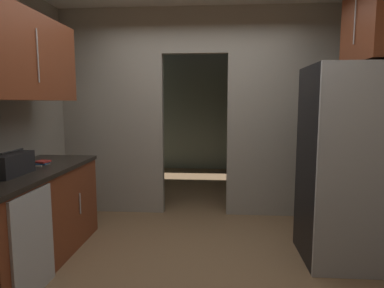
{
  "coord_description": "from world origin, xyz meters",
  "views": [
    {
      "loc": [
        0.24,
        -2.88,
        1.51
      ],
      "look_at": [
        -0.05,
        0.86,
        1.04
      ],
      "focal_mm": 31.11,
      "sensor_mm": 36.0,
      "label": 1
    }
  ],
  "objects_px": {
    "boombox": "(13,164)",
    "dishwasher": "(34,244)",
    "refrigerator": "(344,165)",
    "book_stack": "(42,163)"
  },
  "relations": [
    {
      "from": "boombox",
      "to": "book_stack",
      "type": "bearing_deg",
      "value": 88.66
    },
    {
      "from": "refrigerator",
      "to": "dishwasher",
      "type": "bearing_deg",
      "value": -162.77
    },
    {
      "from": "book_stack",
      "to": "dishwasher",
      "type": "bearing_deg",
      "value": -67.77
    },
    {
      "from": "boombox",
      "to": "book_stack",
      "type": "height_order",
      "value": "boombox"
    },
    {
      "from": "boombox",
      "to": "dishwasher",
      "type": "bearing_deg",
      "value": -42.53
    },
    {
      "from": "refrigerator",
      "to": "book_stack",
      "type": "distance_m",
      "value": 2.9
    },
    {
      "from": "refrigerator",
      "to": "boombox",
      "type": "relative_size",
      "value": 4.33
    },
    {
      "from": "refrigerator",
      "to": "dishwasher",
      "type": "height_order",
      "value": "refrigerator"
    },
    {
      "from": "refrigerator",
      "to": "boombox",
      "type": "bearing_deg",
      "value": -169.75
    },
    {
      "from": "refrigerator",
      "to": "book_stack",
      "type": "height_order",
      "value": "refrigerator"
    }
  ]
}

